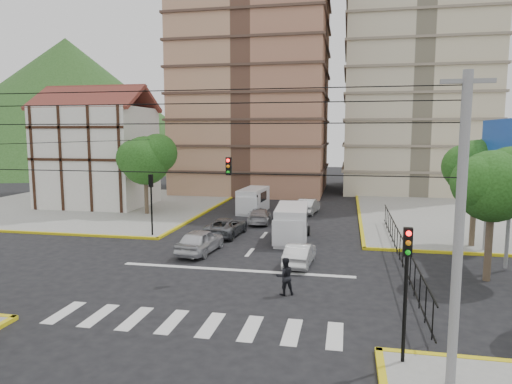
% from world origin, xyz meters
% --- Properties ---
extents(ground, '(160.00, 160.00, 0.00)m').
position_xyz_m(ground, '(0.00, 0.00, 0.00)').
color(ground, black).
rests_on(ground, ground).
extents(sidewalk_nw, '(26.00, 26.00, 0.15)m').
position_xyz_m(sidewalk_nw, '(-20.00, 20.00, 0.07)').
color(sidewalk_nw, gray).
rests_on(sidewalk_nw, ground).
extents(sidewalk_ne, '(26.00, 26.00, 0.15)m').
position_xyz_m(sidewalk_ne, '(20.00, 20.00, 0.07)').
color(sidewalk_ne, gray).
rests_on(sidewalk_ne, ground).
extents(crosswalk_stripes, '(12.00, 2.40, 0.01)m').
position_xyz_m(crosswalk_stripes, '(0.00, -6.00, 0.01)').
color(crosswalk_stripes, silver).
rests_on(crosswalk_stripes, ground).
extents(stop_line, '(13.00, 0.40, 0.01)m').
position_xyz_m(stop_line, '(0.00, 1.20, 0.01)').
color(stop_line, silver).
rests_on(stop_line, ground).
extents(tower_tan, '(18.00, 16.00, 48.00)m').
position_xyz_m(tower_tan, '(-6.00, 36.00, 24.00)').
color(tower_tan, '#A66C53').
rests_on(tower_tan, ground).
extents(tower_beige, '(17.00, 16.00, 48.00)m').
position_xyz_m(tower_beige, '(14.00, 40.00, 24.00)').
color(tower_beige, beige).
rests_on(tower_beige, ground).
extents(tudor_building, '(10.80, 8.05, 12.23)m').
position_xyz_m(tudor_building, '(-19.00, 20.00, 5.25)').
color(tudor_building, silver).
rests_on(tudor_building, ground).
extents(distant_hill, '(70.00, 70.00, 28.00)m').
position_xyz_m(distant_hill, '(-55.00, 70.00, 14.00)').
color(distant_hill, '#214617').
rests_on(distant_hill, ground).
extents(park_fence, '(0.10, 22.50, 1.66)m').
position_xyz_m(park_fence, '(9.00, 4.50, 0.00)').
color(park_fence, black).
rests_on(park_fence, ground).
extents(billboard, '(0.36, 6.20, 8.10)m').
position_xyz_m(billboard, '(14.45, 6.00, 6.00)').
color(billboard, slate).
rests_on(billboard, ground).
extents(tree_park_a, '(4.41, 3.60, 6.83)m').
position_xyz_m(tree_park_a, '(13.08, 2.01, 5.01)').
color(tree_park_a, '#473828').
rests_on(tree_park_a, ground).
extents(tree_park_c, '(4.65, 3.80, 7.25)m').
position_xyz_m(tree_park_c, '(14.09, 9.01, 5.34)').
color(tree_park_c, '#473828').
rests_on(tree_park_c, ground).
extents(tree_tudor, '(5.39, 4.40, 7.43)m').
position_xyz_m(tree_tudor, '(-11.90, 16.01, 5.22)').
color(tree_tudor, '#473828').
rests_on(tree_tudor, ground).
extents(traffic_light_se, '(0.28, 0.22, 4.40)m').
position_xyz_m(traffic_light_se, '(7.80, -7.80, 3.11)').
color(traffic_light_se, black).
rests_on(traffic_light_se, ground).
extents(traffic_light_nw, '(0.28, 0.22, 4.40)m').
position_xyz_m(traffic_light_nw, '(-7.80, 7.80, 3.11)').
color(traffic_light_nw, black).
rests_on(traffic_light_nw, ground).
extents(traffic_light_hanging, '(18.00, 9.12, 0.92)m').
position_xyz_m(traffic_light_hanging, '(0.00, -2.04, 5.90)').
color(traffic_light_hanging, black).
rests_on(traffic_light_hanging, ground).
extents(utility_pole_se, '(1.40, 0.28, 9.00)m').
position_xyz_m(utility_pole_se, '(9.00, -9.00, 4.77)').
color(utility_pole_se, slate).
rests_on(utility_pole_se, ground).
extents(van_right_lane, '(2.44, 5.49, 2.42)m').
position_xyz_m(van_right_lane, '(2.19, 8.53, 1.18)').
color(van_right_lane, silver).
rests_on(van_right_lane, ground).
extents(van_left_lane, '(2.32, 5.17, 2.27)m').
position_xyz_m(van_left_lane, '(-2.77, 19.26, 1.10)').
color(van_left_lane, silver).
rests_on(van_left_lane, ground).
extents(car_silver_front_left, '(2.22, 4.65, 1.53)m').
position_xyz_m(car_silver_front_left, '(-3.02, 4.30, 0.77)').
color(car_silver_front_left, silver).
rests_on(car_silver_front_left, ground).
extents(car_white_front_right, '(1.61, 3.96, 1.28)m').
position_xyz_m(car_white_front_right, '(3.37, 2.90, 0.64)').
color(car_white_front_right, silver).
rests_on(car_white_front_right, ground).
extents(car_grey_mid_left, '(2.57, 4.89, 1.31)m').
position_xyz_m(car_grey_mid_left, '(-2.71, 9.42, 0.66)').
color(car_grey_mid_left, slate).
rests_on(car_grey_mid_left, ground).
extents(car_silver_rear_left, '(2.18, 4.45, 1.24)m').
position_xyz_m(car_silver_rear_left, '(-1.19, 14.42, 0.62)').
color(car_silver_rear_left, '#ABABB0').
rests_on(car_silver_rear_left, ground).
extents(car_darkgrey_mid_right, '(2.18, 4.06, 1.31)m').
position_xyz_m(car_darkgrey_mid_right, '(1.10, 13.88, 0.66)').
color(car_darkgrey_mid_right, '#29292C').
rests_on(car_darkgrey_mid_right, ground).
extents(car_white_rear_right, '(2.05, 4.43, 1.41)m').
position_xyz_m(car_white_rear_right, '(2.41, 19.85, 0.70)').
color(car_white_rear_right, silver).
rests_on(car_white_rear_right, ground).
extents(pedestrian_crosswalk, '(1.06, 0.96, 1.76)m').
position_xyz_m(pedestrian_crosswalk, '(3.18, -2.06, 0.88)').
color(pedestrian_crosswalk, black).
rests_on(pedestrian_crosswalk, ground).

